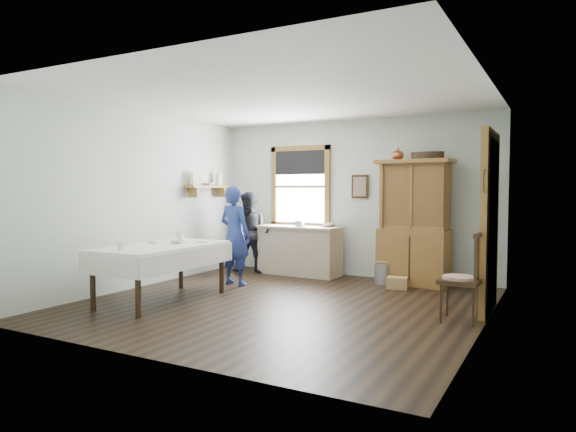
{
  "coord_description": "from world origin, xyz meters",
  "views": [
    {
      "loc": [
        3.25,
        -5.85,
        1.51
      ],
      "look_at": [
        -0.08,
        0.3,
        1.14
      ],
      "focal_mm": 32.0,
      "sensor_mm": 36.0,
      "label": 1
    }
  ],
  "objects": [
    {
      "name": "counter_book",
      "position": [
        -0.44,
        2.29,
        0.87
      ],
      "size": [
        0.19,
        0.23,
        0.02
      ],
      "primitive_type": "imported",
      "rotation": [
        0.0,
        0.0,
        0.23
      ],
      "color": "#7B6552",
      "rests_on": "work_counter"
    },
    {
      "name": "shelf_bowl",
      "position": [
        -2.37,
        1.55,
        1.6
      ],
      "size": [
        0.22,
        0.22,
        0.05
      ],
      "primitive_type": "imported",
      "color": "silver",
      "rests_on": "wall_shelf"
    },
    {
      "name": "spindle_chair",
      "position": [
        2.22,
        0.16,
        0.51
      ],
      "size": [
        0.5,
        0.5,
        1.03
      ],
      "primitive_type": "cube",
      "rotation": [
        0.0,
        0.0,
        -0.05
      ],
      "color": "#342112",
      "rests_on": "room"
    },
    {
      "name": "china_hutch",
      "position": [
        1.17,
        2.15,
        0.98
      ],
      "size": [
        1.19,
        0.63,
        1.97
      ],
      "primitive_type": "cube",
      "rotation": [
        0.0,
        0.0,
        -0.07
      ],
      "color": "olive",
      "rests_on": "room"
    },
    {
      "name": "doorway",
      "position": [
        2.46,
        0.85,
        1.16
      ],
      "size": [
        0.09,
        1.14,
        2.22
      ],
      "color": "#493B34",
      "rests_on": "room"
    },
    {
      "name": "dining_table",
      "position": [
        -1.5,
        -0.64,
        0.38
      ],
      "size": [
        1.04,
        1.92,
        0.76
      ],
      "primitive_type": "cube",
      "rotation": [
        0.0,
        0.0,
        0.03
      ],
      "color": "white",
      "rests_on": "room"
    },
    {
      "name": "wicker_basket",
      "position": [
        1.04,
        1.69,
        0.09
      ],
      "size": [
        0.34,
        0.26,
        0.18
      ],
      "primitive_type": "cube",
      "rotation": [
        0.0,
        0.0,
        0.18
      ],
      "color": "#AE834F",
      "rests_on": "room"
    },
    {
      "name": "table_cup_b",
      "position": [
        -1.57,
        -1.3,
        0.8
      ],
      "size": [
        0.1,
        0.1,
        0.09
      ],
      "primitive_type": "imported",
      "rotation": [
        0.0,
        0.0,
        -0.12
      ],
      "color": "silver",
      "rests_on": "dining_table"
    },
    {
      "name": "table_bowl",
      "position": [
        -1.45,
        -0.39,
        0.78
      ],
      "size": [
        0.25,
        0.25,
        0.05
      ],
      "primitive_type": "imported",
      "rotation": [
        0.0,
        0.0,
        0.36
      ],
      "color": "silver",
      "rests_on": "dining_table"
    },
    {
      "name": "woman_blue",
      "position": [
        -1.3,
        0.8,
        0.72
      ],
      "size": [
        0.57,
        0.41,
        1.44
      ],
      "primitive_type": "imported",
      "rotation": [
        0.0,
        0.0,
        3.02
      ],
      "color": "navy",
      "rests_on": "room"
    },
    {
      "name": "pail",
      "position": [
        0.73,
        2.02,
        0.16
      ],
      "size": [
        0.36,
        0.36,
        0.32
      ],
      "primitive_type": "cube",
      "rotation": [
        0.0,
        0.0,
        -0.23
      ],
      "color": "#95989C",
      "rests_on": "room"
    },
    {
      "name": "wall_shelf",
      "position": [
        -2.37,
        1.54,
        1.57
      ],
      "size": [
        0.24,
        1.0,
        0.44
      ],
      "color": "olive",
      "rests_on": "room"
    },
    {
      "name": "figure_dark",
      "position": [
        -1.67,
        1.85,
        0.67
      ],
      "size": [
        0.76,
        0.65,
        1.35
      ],
      "primitive_type": "imported",
      "rotation": [
        0.0,
        0.0,
        0.23
      ],
      "color": "black",
      "rests_on": "room"
    },
    {
      "name": "room",
      "position": [
        0.0,
        0.0,
        1.35
      ],
      "size": [
        5.01,
        5.01,
        2.7
      ],
      "color": "black",
      "rests_on": "ground"
    },
    {
      "name": "counter_bowl",
      "position": [
        -0.35,
        2.25,
        0.89
      ],
      "size": [
        0.26,
        0.26,
        0.07
      ],
      "primitive_type": "imported",
      "rotation": [
        0.0,
        0.0,
        0.24
      ],
      "color": "silver",
      "rests_on": "work_counter"
    },
    {
      "name": "rug_beater",
      "position": [
        2.45,
        0.3,
        1.72
      ],
      "size": [
        0.01,
        0.27,
        0.27
      ],
      "primitive_type": "torus",
      "rotation": [
        0.0,
        1.57,
        0.0
      ],
      "color": "black",
      "rests_on": "room"
    },
    {
      "name": "table_cup_a",
      "position": [
        -1.84,
        0.13,
        0.8
      ],
      "size": [
        0.15,
        0.15,
        0.09
      ],
      "primitive_type": "imported",
      "rotation": [
        0.0,
        0.0,
        0.29
      ],
      "color": "silver",
      "rests_on": "dining_table"
    },
    {
      "name": "framed_picture",
      "position": [
        0.15,
        2.46,
        1.55
      ],
      "size": [
        0.3,
        0.04,
        0.4
      ],
      "primitive_type": "cube",
      "color": "#342112",
      "rests_on": "room"
    },
    {
      "name": "window",
      "position": [
        -1.0,
        2.47,
        1.63
      ],
      "size": [
        1.18,
        0.07,
        1.48
      ],
      "color": "white",
      "rests_on": "room"
    },
    {
      "name": "work_counter",
      "position": [
        -0.85,
        2.14,
        0.43
      ],
      "size": [
        1.53,
        0.65,
        0.86
      ],
      "primitive_type": "cube",
      "rotation": [
        0.0,
        0.0,
        -0.06
      ],
      "color": "tan",
      "rests_on": "room"
    }
  ]
}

